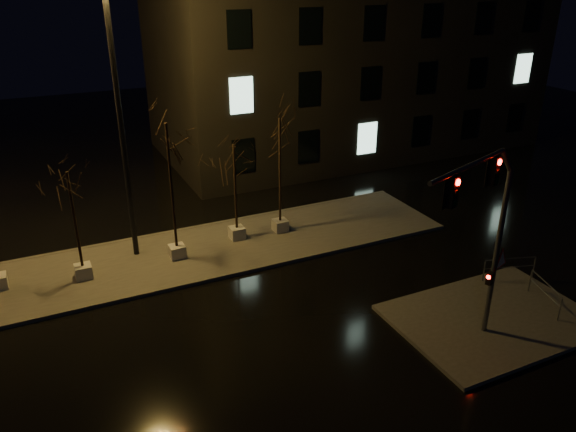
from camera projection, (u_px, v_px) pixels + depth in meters
ground at (262, 321)px, 20.15m from camera, size 90.00×90.00×0.00m
median at (210, 250)px, 25.07m from camera, size 22.00×5.00×0.15m
sidewalk_corner at (492, 318)px, 20.17m from camera, size 7.00×5.00×0.15m
building at (348, 35)px, 37.47m from camera, size 25.00×12.00×15.00m
tree_1 at (71, 197)px, 21.28m from camera, size 1.80×1.80×4.64m
tree_2 at (169, 155)px, 22.44m from camera, size 1.80×1.80×6.08m
tree_3 at (234, 166)px, 24.59m from camera, size 1.80×1.80×4.62m
tree_4 at (280, 144)px, 25.03m from camera, size 1.80×1.80×5.61m
traffic_signal_mast at (487, 224)px, 16.92m from camera, size 5.22×1.88×6.71m
streetlight_main at (118, 103)px, 21.90m from camera, size 2.81×1.27×11.53m
guard_rail_a at (510, 265)px, 22.35m from camera, size 2.09×0.67×0.94m
guard_rail_b at (545, 291)px, 20.58m from camera, size 0.64×1.94×0.96m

